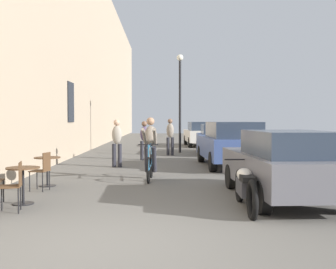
% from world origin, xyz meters
% --- Properties ---
extents(ground_plane, '(88.00, 88.00, 0.00)m').
position_xyz_m(ground_plane, '(0.00, 0.00, 0.00)').
color(ground_plane, '#5B5954').
extents(building_facade_left, '(0.54, 68.00, 10.99)m').
position_xyz_m(building_facade_left, '(-3.45, 14.00, 5.49)').
color(building_facade_left, tan).
rests_on(building_facade_left, ground_plane).
extents(cafe_table_near, '(0.64, 0.64, 0.72)m').
position_xyz_m(cafe_table_near, '(-2.02, 2.60, 0.52)').
color(cafe_table_near, black).
rests_on(cafe_table_near, ground_plane).
extents(cafe_chair_near_toward_wall, '(0.45, 0.45, 0.89)m').
position_xyz_m(cafe_chair_near_toward_wall, '(-1.95, 1.93, 0.52)').
color(cafe_chair_near_toward_wall, black).
rests_on(cafe_chair_near_toward_wall, ground_plane).
extents(cafe_table_mid, '(0.64, 0.64, 0.72)m').
position_xyz_m(cafe_table_mid, '(-2.15, 4.74, 0.52)').
color(cafe_table_mid, black).
rests_on(cafe_table_mid, ground_plane).
extents(cafe_chair_mid_toward_street, '(0.45, 0.45, 0.89)m').
position_xyz_m(cafe_chair_mid_toward_street, '(-2.08, 4.09, 0.52)').
color(cafe_chair_mid_toward_street, black).
rests_on(cafe_chair_mid_toward_street, ground_plane).
extents(cyclist_on_bicycle, '(0.52, 1.76, 1.74)m').
position_xyz_m(cyclist_on_bicycle, '(0.36, 5.82, 0.81)').
color(cyclist_on_bicycle, black).
rests_on(cyclist_on_bicycle, ground_plane).
extents(pedestrian_near, '(0.35, 0.25, 1.66)m').
position_xyz_m(pedestrian_near, '(-0.87, 8.73, 0.93)').
color(pedestrian_near, '#26262D').
rests_on(pedestrian_near, ground_plane).
extents(pedestrian_mid, '(0.37, 0.29, 1.59)m').
position_xyz_m(pedestrian_mid, '(-0.03, 11.28, 0.89)').
color(pedestrian_mid, '#26262D').
rests_on(pedestrian_mid, ground_plane).
extents(pedestrian_far, '(0.37, 0.29, 1.70)m').
position_xyz_m(pedestrian_far, '(1.08, 13.34, 0.96)').
color(pedestrian_far, '#26262D').
rests_on(pedestrian_far, ground_plane).
extents(street_lamp, '(0.32, 0.32, 4.90)m').
position_xyz_m(street_lamp, '(1.61, 14.91, 3.11)').
color(street_lamp, black).
rests_on(street_lamp, ground_plane).
extents(parked_car_nearest, '(1.82, 4.07, 1.43)m').
position_xyz_m(parked_car_nearest, '(3.15, 2.92, 0.74)').
color(parked_car_nearest, '#595960').
rests_on(parked_car_nearest, ground_plane).
extents(parked_car_second, '(1.97, 4.47, 1.57)m').
position_xyz_m(parked_car_second, '(3.09, 8.79, 0.82)').
color(parked_car_second, '#384C84').
rests_on(parked_car_second, ground_plane).
extents(parked_car_third, '(1.81, 4.09, 1.44)m').
position_xyz_m(parked_car_third, '(3.32, 14.14, 0.75)').
color(parked_car_third, '#384C84').
rests_on(parked_car_third, ground_plane).
extents(parked_car_fourth, '(1.92, 4.33, 1.52)m').
position_xyz_m(parked_car_fourth, '(3.14, 19.82, 0.79)').
color(parked_car_fourth, beige).
rests_on(parked_car_fourth, ground_plane).
extents(parked_motorcycle, '(0.62, 2.15, 0.92)m').
position_xyz_m(parked_motorcycle, '(2.21, 2.09, 0.40)').
color(parked_motorcycle, black).
rests_on(parked_motorcycle, ground_plane).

